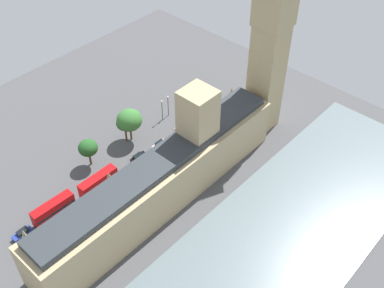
# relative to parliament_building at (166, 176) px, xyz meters

# --- Properties ---
(ground_plane) EXTENTS (140.35, 140.35, 0.00)m
(ground_plane) POSITION_rel_parliament_building_xyz_m (1.99, 1.52, -7.65)
(ground_plane) COLOR #4C4C4F
(river_thames) EXTENTS (33.17, 126.31, 0.25)m
(river_thames) POSITION_rel_parliament_building_xyz_m (-27.48, 1.52, -7.52)
(river_thames) COLOR slate
(river_thames) RESTS_ON ground
(parliament_building) EXTENTS (10.83, 70.35, 25.90)m
(parliament_building) POSITION_rel_parliament_building_xyz_m (0.00, 0.00, 0.00)
(parliament_building) COLOR tan
(parliament_building) RESTS_ON ground
(clock_tower) EXTENTS (8.41, 8.41, 56.84)m
(clock_tower) POSITION_rel_parliament_building_xyz_m (0.04, -38.41, 21.77)
(clock_tower) COLOR tan
(clock_tower) RESTS_ON ground
(car_silver_leading) EXTENTS (1.96, 4.31, 1.74)m
(car_silver_leading) POSITION_rel_parliament_building_xyz_m (15.04, -21.32, -6.76)
(car_silver_leading) COLOR #B7B7BC
(car_silver_leading) RESTS_ON ground
(car_white_trailing) EXTENTS (1.85, 4.50, 1.74)m
(car_white_trailing) POSITION_rel_parliament_building_xyz_m (14.28, -11.75, -6.76)
(car_white_trailing) COLOR silver
(car_white_trailing) RESTS_ON ground
(car_black_under_trees) EXTENTS (1.93, 4.66, 1.74)m
(car_black_under_trees) POSITION_rel_parliament_building_xyz_m (14.86, -4.53, -6.76)
(car_black_under_trees) COLOR black
(car_black_under_trees) RESTS_ON ground
(double_decker_bus_midblock) EXTENTS (2.66, 10.50, 4.75)m
(double_decker_bus_midblock) POSITION_rel_parliament_building_xyz_m (14.15, 9.33, -5.01)
(double_decker_bus_midblock) COLOR #B20C0F
(double_decker_bus_midblock) RESTS_ON ground
(double_decker_bus_corner) EXTENTS (2.90, 10.57, 4.75)m
(double_decker_bus_corner) POSITION_rel_parliament_building_xyz_m (15.22, 21.77, -5.01)
(double_decker_bus_corner) COLOR #B20C0F
(double_decker_bus_corner) RESTS_ON ground
(car_blue_far_end) EXTENTS (1.98, 4.73, 1.74)m
(car_blue_far_end) POSITION_rel_parliament_building_xyz_m (16.02, 29.96, -6.76)
(car_blue_far_end) COLOR navy
(car_blue_far_end) RESTS_ON ground
(pedestrian_by_river_gate) EXTENTS (0.59, 0.67, 1.61)m
(pedestrian_by_river_gate) POSITION_rel_parliament_building_xyz_m (7.57, -14.06, -6.92)
(pedestrian_by_river_gate) COLOR gray
(pedestrian_by_river_gate) RESTS_ON ground
(pedestrian_near_tower) EXTENTS (0.65, 0.58, 1.57)m
(pedestrian_near_tower) POSITION_rel_parliament_building_xyz_m (7.97, 32.95, -6.94)
(pedestrian_near_tower) COLOR #336B60
(pedestrian_near_tower) RESTS_ON ground
(pedestrian_opposite_hall) EXTENTS (0.53, 0.62, 1.58)m
(pedestrian_opposite_hall) POSITION_rel_parliament_building_xyz_m (7.18, -24.17, -6.94)
(pedestrian_opposite_hall) COLOR gray
(pedestrian_opposite_hall) RESTS_ON ground
(plane_tree_kerbside) EXTENTS (5.05, 5.05, 7.87)m
(plane_tree_kerbside) POSITION_rel_parliament_building_xyz_m (22.92, 5.02, -1.97)
(plane_tree_kerbside) COLOR brown
(plane_tree_kerbside) RESTS_ON ground
(plane_tree_slot_10) EXTENTS (4.60, 4.60, 8.07)m
(plane_tree_slot_10) POSITION_rel_parliament_building_xyz_m (22.99, -7.49, -1.60)
(plane_tree_slot_10) COLOR brown
(plane_tree_slot_10) RESTS_ON ground
(plane_tree_slot_11) EXTENTS (6.90, 6.90, 9.73)m
(plane_tree_slot_11) POSITION_rel_parliament_building_xyz_m (22.41, -8.76, -0.87)
(plane_tree_slot_11) COLOR brown
(plane_tree_slot_11) RESTS_ON ground
(street_lamp_slot_12) EXTENTS (0.56, 0.56, 6.75)m
(street_lamp_slot_12) POSITION_rel_parliament_building_xyz_m (22.14, -20.71, -2.97)
(street_lamp_slot_12) COLOR black
(street_lamp_slot_12) RESTS_ON ground
(street_lamp_slot_13) EXTENTS (0.56, 0.56, 6.92)m
(street_lamp_slot_13) POSITION_rel_parliament_building_xyz_m (22.21, -23.21, -2.87)
(street_lamp_slot_13) COLOR black
(street_lamp_slot_13) RESTS_ON ground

